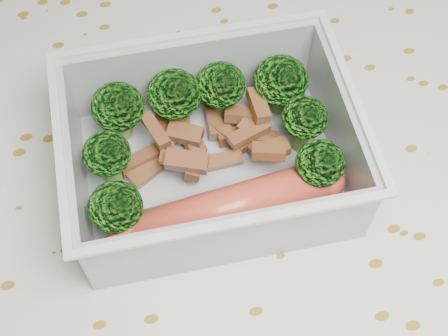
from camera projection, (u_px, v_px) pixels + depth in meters
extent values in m
cube|color=brown|center=(230.00, 203.00, 0.47)|extent=(1.40, 0.90, 0.04)
cube|color=silver|center=(230.00, 188.00, 0.45)|extent=(1.46, 0.96, 0.01)
cube|color=silver|center=(212.00, 172.00, 0.45)|extent=(0.19, 0.15, 0.00)
cube|color=silver|center=(193.00, 70.00, 0.46)|extent=(0.19, 0.01, 0.06)
cube|color=silver|center=(233.00, 239.00, 0.39)|extent=(0.19, 0.01, 0.06)
cube|color=silver|center=(339.00, 125.00, 0.43)|extent=(0.01, 0.13, 0.06)
cube|color=silver|center=(77.00, 172.00, 0.41)|extent=(0.01, 0.13, 0.06)
cube|color=silver|center=(189.00, 35.00, 0.43)|extent=(0.20, 0.02, 0.00)
cube|color=silver|center=(235.00, 224.00, 0.36)|extent=(0.20, 0.02, 0.00)
cube|color=silver|center=(354.00, 96.00, 0.40)|extent=(0.01, 0.14, 0.00)
cube|color=silver|center=(59.00, 147.00, 0.38)|extent=(0.01, 0.14, 0.00)
cylinder|color=#608C3F|center=(122.00, 126.00, 0.46)|extent=(0.01, 0.01, 0.02)
ellipsoid|color=#31811B|center=(118.00, 107.00, 0.44)|extent=(0.04, 0.04, 0.03)
cylinder|color=#608C3F|center=(176.00, 113.00, 0.46)|extent=(0.01, 0.01, 0.02)
ellipsoid|color=#31811B|center=(174.00, 94.00, 0.44)|extent=(0.04, 0.04, 0.03)
cylinder|color=#608C3F|center=(221.00, 104.00, 0.47)|extent=(0.01, 0.01, 0.02)
ellipsoid|color=#31811B|center=(221.00, 85.00, 0.45)|extent=(0.04, 0.04, 0.03)
cylinder|color=#608C3F|center=(278.00, 100.00, 0.47)|extent=(0.01, 0.01, 0.02)
ellipsoid|color=#31811B|center=(281.00, 81.00, 0.45)|extent=(0.04, 0.04, 0.03)
cylinder|color=#608C3F|center=(112.00, 171.00, 0.44)|extent=(0.01, 0.01, 0.02)
ellipsoid|color=#31811B|center=(107.00, 154.00, 0.42)|extent=(0.03, 0.03, 0.03)
cylinder|color=#608C3F|center=(301.00, 136.00, 0.45)|extent=(0.01, 0.01, 0.02)
ellipsoid|color=#31811B|center=(305.00, 118.00, 0.43)|extent=(0.03, 0.03, 0.03)
cylinder|color=#608C3F|center=(121.00, 223.00, 0.42)|extent=(0.01, 0.01, 0.02)
ellipsoid|color=#31811B|center=(116.00, 207.00, 0.40)|extent=(0.04, 0.04, 0.03)
cylinder|color=#608C3F|center=(316.00, 180.00, 0.43)|extent=(0.01, 0.01, 0.02)
ellipsoid|color=#31811B|center=(320.00, 163.00, 0.41)|extent=(0.03, 0.03, 0.03)
cube|color=brown|center=(258.00, 105.00, 0.45)|extent=(0.01, 0.03, 0.01)
cube|color=brown|center=(273.00, 148.00, 0.44)|extent=(0.02, 0.01, 0.01)
cube|color=brown|center=(187.00, 161.00, 0.42)|extent=(0.03, 0.02, 0.01)
cube|color=brown|center=(268.00, 151.00, 0.43)|extent=(0.03, 0.02, 0.01)
cube|color=brown|center=(229.00, 135.00, 0.45)|extent=(0.03, 0.03, 0.01)
cube|color=brown|center=(250.00, 122.00, 0.45)|extent=(0.02, 0.02, 0.01)
cube|color=brown|center=(155.00, 130.00, 0.44)|extent=(0.02, 0.03, 0.01)
cube|color=brown|center=(214.00, 120.00, 0.46)|extent=(0.01, 0.03, 0.01)
cube|color=brown|center=(173.00, 124.00, 0.46)|extent=(0.03, 0.02, 0.01)
cube|color=brown|center=(243.00, 115.00, 0.45)|extent=(0.03, 0.02, 0.01)
cube|color=brown|center=(185.00, 134.00, 0.45)|extent=(0.03, 0.02, 0.01)
cube|color=brown|center=(167.00, 135.00, 0.46)|extent=(0.02, 0.03, 0.01)
cube|color=brown|center=(142.00, 159.00, 0.44)|extent=(0.03, 0.02, 0.01)
cube|color=brown|center=(223.00, 160.00, 0.45)|extent=(0.03, 0.01, 0.01)
cube|color=brown|center=(150.00, 168.00, 0.44)|extent=(0.04, 0.03, 0.01)
cube|color=brown|center=(249.00, 141.00, 0.45)|extent=(0.02, 0.03, 0.01)
cube|color=brown|center=(249.00, 133.00, 0.44)|extent=(0.03, 0.02, 0.01)
cube|color=brown|center=(183.00, 160.00, 0.43)|extent=(0.03, 0.02, 0.01)
cube|color=brown|center=(192.00, 141.00, 0.45)|extent=(0.02, 0.03, 0.01)
cube|color=brown|center=(195.00, 165.00, 0.43)|extent=(0.02, 0.03, 0.01)
cube|color=brown|center=(259.00, 138.00, 0.45)|extent=(0.03, 0.02, 0.01)
cube|color=brown|center=(237.00, 136.00, 0.46)|extent=(0.03, 0.01, 0.01)
cylinder|color=#C7422D|center=(230.00, 208.00, 0.42)|extent=(0.14, 0.04, 0.03)
sphere|color=#C7422D|center=(323.00, 181.00, 0.43)|extent=(0.03, 0.03, 0.03)
sphere|color=#C7422D|center=(131.00, 237.00, 0.40)|extent=(0.03, 0.03, 0.03)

